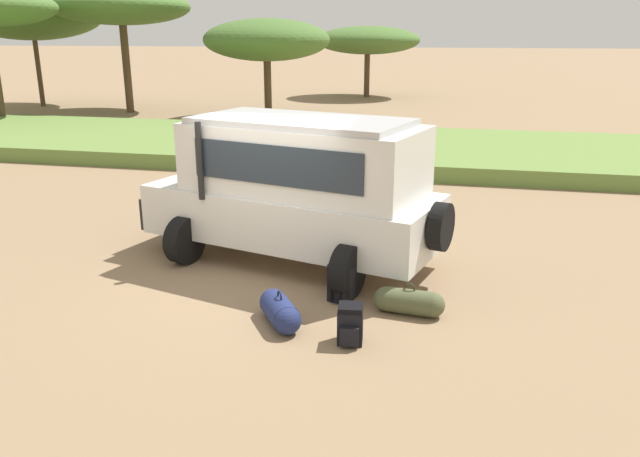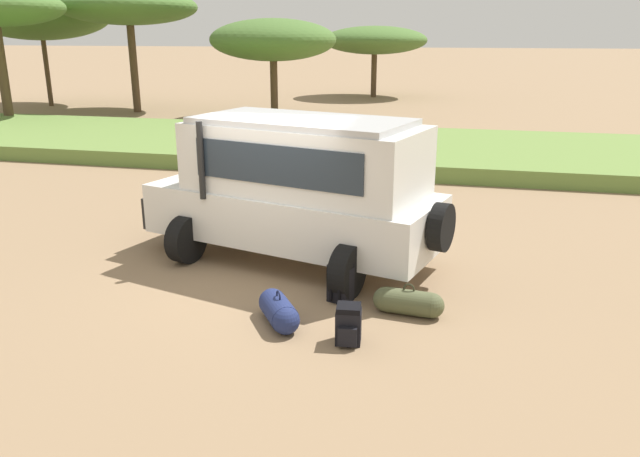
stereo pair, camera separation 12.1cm
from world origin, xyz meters
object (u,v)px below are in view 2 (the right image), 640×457
object	(u,v)px
backpack_beside_front_wheel	(348,325)
acacia_tree_far_left	(40,15)
acacia_tree_right_mid	(273,40)
acacia_tree_centre_back	(129,7)
safari_vehicle	(298,187)
backpack_cluster_center	(341,283)
duffel_bag_low_black_case	(279,311)
acacia_tree_far_right	(375,40)
duffel_bag_soft_canvas	(408,302)

from	to	relation	value
backpack_beside_front_wheel	acacia_tree_far_left	bearing A→B (deg)	132.30
acacia_tree_right_mid	acacia_tree_far_left	bearing A→B (deg)	172.04
acacia_tree_far_left	acacia_tree_centre_back	world-z (taller)	acacia_tree_far_left
safari_vehicle	backpack_cluster_center	world-z (taller)	safari_vehicle
acacia_tree_far_left	acacia_tree_right_mid	distance (m)	13.19
duffel_bag_low_black_case	acacia_tree_centre_back	xyz separation A→B (m)	(-13.62, 20.80, 4.68)
backpack_cluster_center	acacia_tree_centre_back	bearing A→B (deg)	125.70
safari_vehicle	acacia_tree_centre_back	distance (m)	22.93
backpack_beside_front_wheel	backpack_cluster_center	distance (m)	1.30
acacia_tree_far_right	backpack_beside_front_wheel	bearing A→B (deg)	-81.87
acacia_tree_far_left	acacia_tree_centre_back	xyz separation A→B (m)	(5.80, -1.34, 0.26)
acacia_tree_right_mid	safari_vehicle	bearing A→B (deg)	-71.41
safari_vehicle	duffel_bag_low_black_case	xyz separation A→B (m)	(0.39, -2.42, -1.10)
backpack_beside_front_wheel	acacia_tree_centre_back	world-z (taller)	acacia_tree_centre_back
acacia_tree_far_right	duffel_bag_low_black_case	bearing A→B (deg)	-83.62
safari_vehicle	acacia_tree_centre_back	xyz separation A→B (m)	(-13.23, 18.38, 3.57)
safari_vehicle	duffel_bag_soft_canvas	distance (m)	2.89
acacia_tree_far_right	acacia_tree_centre_back	bearing A→B (deg)	-135.25
duffel_bag_low_black_case	safari_vehicle	bearing A→B (deg)	99.07
duffel_bag_low_black_case	duffel_bag_soft_canvas	world-z (taller)	duffel_bag_low_black_case
backpack_beside_front_wheel	duffel_bag_low_black_case	size ratio (longest dim) A/B	0.57
backpack_beside_front_wheel	backpack_cluster_center	size ratio (longest dim) A/B	0.89
duffel_bag_low_black_case	duffel_bag_soft_canvas	bearing A→B (deg)	22.89
acacia_tree_far_left	backpack_beside_front_wheel	bearing A→B (deg)	-47.70
acacia_tree_right_mid	acacia_tree_far_right	world-z (taller)	acacia_tree_right_mid
safari_vehicle	acacia_tree_far_left	size ratio (longest dim) A/B	0.76
backpack_cluster_center	duffel_bag_soft_canvas	world-z (taller)	backpack_cluster_center
backpack_cluster_center	safari_vehicle	bearing A→B (deg)	125.20
backpack_beside_front_wheel	acacia_tree_far_right	size ratio (longest dim) A/B	0.08
duffel_bag_low_black_case	acacia_tree_centre_back	size ratio (longest dim) A/B	0.13
backpack_cluster_center	acacia_tree_centre_back	size ratio (longest dim) A/B	0.08
backpack_beside_front_wheel	duffel_bag_soft_canvas	bearing A→B (deg)	57.42
backpack_cluster_center	acacia_tree_far_left	bearing A→B (deg)	133.45
backpack_beside_front_wheel	acacia_tree_right_mid	xyz separation A→B (m)	(-7.41, 20.63, 3.17)
safari_vehicle	acacia_tree_right_mid	distance (m)	19.00
backpack_cluster_center	backpack_beside_front_wheel	bearing A→B (deg)	-74.33
backpack_cluster_center	duffel_bag_low_black_case	bearing A→B (deg)	-125.00
duffel_bag_low_black_case	acacia_tree_far_right	size ratio (longest dim) A/B	0.14
backpack_cluster_center	duffel_bag_low_black_case	xyz separation A→B (m)	(-0.66, -0.94, -0.09)
safari_vehicle	acacia_tree_far_left	bearing A→B (deg)	133.99
duffel_bag_soft_canvas	acacia_tree_far_right	world-z (taller)	acacia_tree_far_right
acacia_tree_centre_back	acacia_tree_right_mid	size ratio (longest dim) A/B	1.23
duffel_bag_soft_canvas	backpack_cluster_center	bearing A→B (deg)	166.61
backpack_beside_front_wheel	duffel_bag_soft_canvas	xyz separation A→B (m)	(0.65, 1.02, -0.07)
backpack_cluster_center	duffel_bag_soft_canvas	distance (m)	1.03
backpack_beside_front_wheel	acacia_tree_far_right	world-z (taller)	acacia_tree_far_right
acacia_tree_right_mid	acacia_tree_far_right	size ratio (longest dim) A/B	0.91
backpack_beside_front_wheel	duffel_bag_soft_canvas	distance (m)	1.21
backpack_cluster_center	acacia_tree_far_right	distance (m)	30.37
backpack_cluster_center	acacia_tree_centre_back	world-z (taller)	acacia_tree_centre_back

